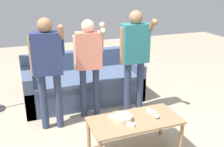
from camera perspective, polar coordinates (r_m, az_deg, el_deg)
The scene contains 10 objects.
couch at distance 4.47m, azimuth -6.50°, elevation -2.20°, with size 1.93×0.89×0.78m.
coffee_table at distance 3.07m, azimuth 5.01°, elevation -10.91°, with size 1.05×0.52×0.44m.
snack_bowl at distance 3.00m, azimuth 2.43°, elevation -9.69°, with size 0.21×0.21×0.06m, color beige.
game_remote_nunchuk at distance 3.10m, azimuth 9.75°, elevation -9.12°, with size 0.06×0.09×0.05m.
player_left at distance 3.45m, azimuth -13.90°, elevation 2.48°, with size 0.44×0.36×1.52m.
player_center at distance 3.70m, azimuth -5.09°, elevation 3.45°, with size 0.43×0.33×1.45m.
player_right at distance 3.79m, azimuth 5.05°, elevation 4.90°, with size 0.46×0.36×1.56m.
game_remote_wand_near at distance 2.93m, azimuth 3.68°, elevation -10.87°, with size 0.12×0.15×0.03m.
game_remote_wand_far at distance 3.05m, azimuth 0.71°, elevation -9.53°, with size 0.14×0.13×0.03m.
game_remote_wand_spare at distance 3.20m, azimuth 8.71°, elevation -8.23°, with size 0.09×0.16×0.03m.
Camera 1 is at (-1.13, -2.45, 1.95)m, focal length 41.70 mm.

